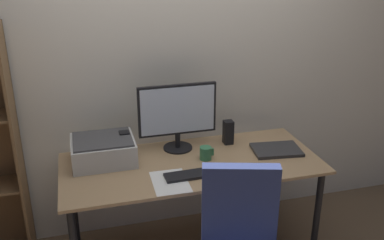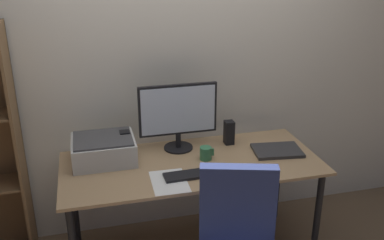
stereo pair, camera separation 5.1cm
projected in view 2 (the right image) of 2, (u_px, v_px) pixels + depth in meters
back_wall at (173, 59)px, 3.11m from camera, size 6.40×0.10×2.60m
desk at (192, 173)px, 2.86m from camera, size 1.67×0.73×0.74m
monitor at (178, 113)px, 2.93m from camera, size 0.53×0.20×0.46m
keyboard at (188, 175)px, 2.65m from camera, size 0.29×0.12×0.02m
mouse at (228, 171)px, 2.69m from camera, size 0.08×0.11×0.03m
coffee_mug at (206, 153)px, 2.86m from camera, size 0.09×0.08×0.09m
laptop at (277, 150)px, 2.97m from camera, size 0.35×0.27×0.02m
speaker_left at (125, 143)px, 2.90m from camera, size 0.06×0.07×0.17m
speaker_right at (229, 132)px, 3.07m from camera, size 0.06×0.07×0.17m
printer at (104, 149)px, 2.83m from camera, size 0.40×0.34×0.16m
paper_sheet at (169, 181)px, 2.60m from camera, size 0.22×0.30×0.00m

